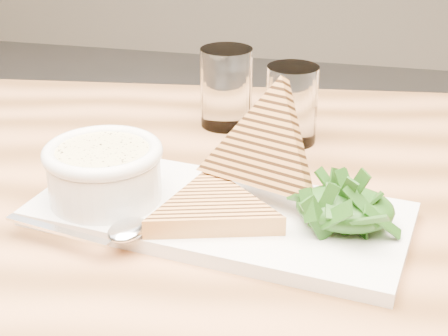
% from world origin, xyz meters
% --- Properties ---
extents(table_top, '(1.32, 0.97, 0.04)m').
position_xyz_m(table_top, '(0.09, 0.02, 0.70)').
color(table_top, '#B57748').
rests_on(table_top, ground).
extents(platter, '(0.40, 0.22, 0.01)m').
position_xyz_m(platter, '(0.15, 0.01, 0.73)').
color(platter, white).
rests_on(platter, table_top).
extents(soup_bowl, '(0.12, 0.12, 0.05)m').
position_xyz_m(soup_bowl, '(0.03, 0.01, 0.76)').
color(soup_bowl, white).
rests_on(soup_bowl, platter).
extents(soup, '(0.10, 0.10, 0.01)m').
position_xyz_m(soup, '(0.03, 0.01, 0.79)').
color(soup, beige).
rests_on(soup, soup_bowl).
extents(bowl_rim, '(0.12, 0.12, 0.01)m').
position_xyz_m(bowl_rim, '(0.03, 0.01, 0.79)').
color(bowl_rim, white).
rests_on(bowl_rim, soup_bowl).
extents(sandwich_flat, '(0.19, 0.19, 0.02)m').
position_xyz_m(sandwich_flat, '(0.14, -0.01, 0.74)').
color(sandwich_flat, '#BD7F40').
rests_on(sandwich_flat, platter).
extents(sandwich_lean, '(0.20, 0.19, 0.18)m').
position_xyz_m(sandwich_lean, '(0.18, 0.05, 0.79)').
color(sandwich_lean, '#BD7F40').
rests_on(sandwich_lean, sandwich_flat).
extents(salad_base, '(0.09, 0.07, 0.04)m').
position_xyz_m(salad_base, '(0.27, 0.01, 0.75)').
color(salad_base, '#103D0C').
rests_on(salad_base, platter).
extents(arugula_pile, '(0.11, 0.10, 0.05)m').
position_xyz_m(arugula_pile, '(0.27, 0.01, 0.76)').
color(arugula_pile, '#2A541A').
rests_on(arugula_pile, platter).
extents(spoon_bowl, '(0.04, 0.05, 0.01)m').
position_xyz_m(spoon_bowl, '(0.08, -0.06, 0.74)').
color(spoon_bowl, silver).
rests_on(spoon_bowl, platter).
extents(spoon_handle, '(0.12, 0.03, 0.00)m').
position_xyz_m(spoon_handle, '(0.01, -0.07, 0.74)').
color(spoon_handle, silver).
rests_on(spoon_handle, platter).
extents(glass_near, '(0.07, 0.07, 0.11)m').
position_xyz_m(glass_near, '(0.09, 0.27, 0.77)').
color(glass_near, white).
rests_on(glass_near, table_top).
extents(glass_far, '(0.06, 0.06, 0.10)m').
position_xyz_m(glass_far, '(0.19, 0.23, 0.77)').
color(glass_far, white).
rests_on(glass_far, table_top).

